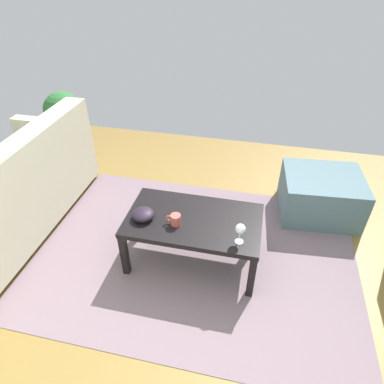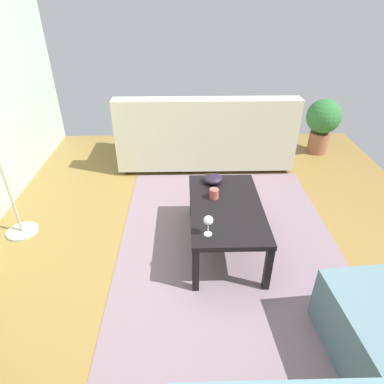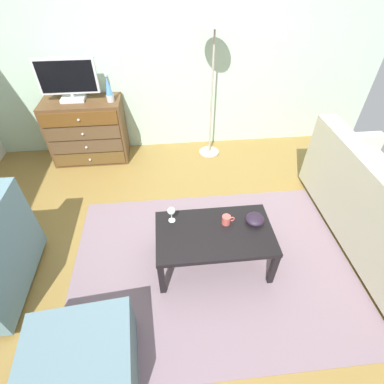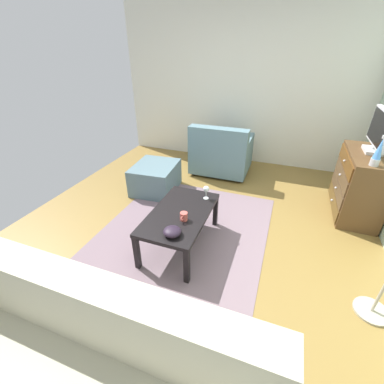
{
  "view_description": "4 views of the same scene",
  "coord_description": "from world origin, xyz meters",
  "px_view_note": "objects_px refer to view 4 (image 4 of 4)",
  "views": [
    {
      "loc": [
        -0.2,
        1.73,
        2.1
      ],
      "look_at": [
        0.19,
        -0.02,
        0.77
      ],
      "focal_mm": 31.72,
      "sensor_mm": 36.0,
      "label": 1
    },
    {
      "loc": [
        -2.0,
        0.17,
        1.93
      ],
      "look_at": [
        -0.1,
        0.13,
        0.75
      ],
      "focal_mm": 31.08,
      "sensor_mm": 36.0,
      "label": 2
    },
    {
      "loc": [
        -0.15,
        -1.73,
        2.32
      ],
      "look_at": [
        0.03,
        0.06,
        0.72
      ],
      "focal_mm": 26.77,
      "sensor_mm": 36.0,
      "label": 3
    },
    {
      "loc": [
        2.27,
        0.75,
        1.96
      ],
      "look_at": [
        0.12,
        -0.05,
        0.65
      ],
      "focal_mm": 24.14,
      "sensor_mm": 36.0,
      "label": 4
    }
  ],
  "objects_px": {
    "tv": "(379,131)",
    "coffee_table": "(180,216)",
    "lava_lamp": "(378,153)",
    "bowl_decorative": "(172,232)",
    "armchair": "(221,153)",
    "dresser": "(359,184)",
    "ottoman": "(156,178)",
    "mug": "(184,216)",
    "wine_glass": "(206,189)"
  },
  "relations": [
    {
      "from": "tv",
      "to": "bowl_decorative",
      "type": "xyz_separation_m",
      "value": [
        1.83,
        -1.83,
        -0.62
      ]
    },
    {
      "from": "coffee_table",
      "to": "ottoman",
      "type": "height_order",
      "value": "coffee_table"
    },
    {
      "from": "wine_glass",
      "to": "mug",
      "type": "bearing_deg",
      "value": -9.58
    },
    {
      "from": "tv",
      "to": "ottoman",
      "type": "bearing_deg",
      "value": -81.0
    },
    {
      "from": "coffee_table",
      "to": "armchair",
      "type": "bearing_deg",
      "value": -177.8
    },
    {
      "from": "tv",
      "to": "armchair",
      "type": "bearing_deg",
      "value": -104.57
    },
    {
      "from": "dresser",
      "to": "mug",
      "type": "distance_m",
      "value": 2.34
    },
    {
      "from": "tv",
      "to": "wine_glass",
      "type": "distance_m",
      "value": 2.13
    },
    {
      "from": "armchair",
      "to": "ottoman",
      "type": "distance_m",
      "value": 1.23
    },
    {
      "from": "coffee_table",
      "to": "mug",
      "type": "height_order",
      "value": "mug"
    },
    {
      "from": "lava_lamp",
      "to": "mug",
      "type": "xyz_separation_m",
      "value": [
        1.12,
        -1.75,
        -0.5
      ]
    },
    {
      "from": "mug",
      "to": "bowl_decorative",
      "type": "distance_m",
      "value": 0.25
    },
    {
      "from": "lava_lamp",
      "to": "ottoman",
      "type": "relative_size",
      "value": 0.47
    },
    {
      "from": "tv",
      "to": "armchair",
      "type": "height_order",
      "value": "tv"
    },
    {
      "from": "bowl_decorative",
      "to": "ottoman",
      "type": "bearing_deg",
      "value": -146.69
    },
    {
      "from": "lava_lamp",
      "to": "bowl_decorative",
      "type": "bearing_deg",
      "value": -52.06
    },
    {
      "from": "bowl_decorative",
      "to": "wine_glass",
      "type": "bearing_deg",
      "value": 172.82
    },
    {
      "from": "dresser",
      "to": "tv",
      "type": "height_order",
      "value": "tv"
    },
    {
      "from": "dresser",
      "to": "mug",
      "type": "height_order",
      "value": "dresser"
    },
    {
      "from": "coffee_table",
      "to": "armchair",
      "type": "relative_size",
      "value": 1.08
    },
    {
      "from": "dresser",
      "to": "bowl_decorative",
      "type": "height_order",
      "value": "dresser"
    },
    {
      "from": "mug",
      "to": "bowl_decorative",
      "type": "bearing_deg",
      "value": -2.55
    },
    {
      "from": "wine_glass",
      "to": "bowl_decorative",
      "type": "relative_size",
      "value": 0.93
    },
    {
      "from": "armchair",
      "to": "bowl_decorative",
      "type": "bearing_deg",
      "value": 3.78
    },
    {
      "from": "dresser",
      "to": "bowl_decorative",
      "type": "relative_size",
      "value": 5.71
    },
    {
      "from": "mug",
      "to": "lava_lamp",
      "type": "bearing_deg",
      "value": 122.64
    },
    {
      "from": "lava_lamp",
      "to": "ottoman",
      "type": "bearing_deg",
      "value": -90.47
    },
    {
      "from": "dresser",
      "to": "lava_lamp",
      "type": "height_order",
      "value": "lava_lamp"
    },
    {
      "from": "tv",
      "to": "coffee_table",
      "type": "xyz_separation_m",
      "value": [
        1.46,
        -1.91,
        -0.71
      ]
    },
    {
      "from": "coffee_table",
      "to": "lava_lamp",
      "type": "bearing_deg",
      "value": 118.6
    },
    {
      "from": "coffee_table",
      "to": "ottoman",
      "type": "xyz_separation_m",
      "value": [
        -1.02,
        -0.84,
        -0.17
      ]
    },
    {
      "from": "coffee_table",
      "to": "bowl_decorative",
      "type": "height_order",
      "value": "bowl_decorative"
    },
    {
      "from": "wine_glass",
      "to": "ottoman",
      "type": "distance_m",
      "value": 1.25
    },
    {
      "from": "dresser",
      "to": "coffee_table",
      "type": "bearing_deg",
      "value": -53.67
    },
    {
      "from": "dresser",
      "to": "ottoman",
      "type": "bearing_deg",
      "value": -82.46
    },
    {
      "from": "dresser",
      "to": "tv",
      "type": "distance_m",
      "value": 0.68
    },
    {
      "from": "bowl_decorative",
      "to": "armchair",
      "type": "distance_m",
      "value": 2.35
    },
    {
      "from": "lava_lamp",
      "to": "bowl_decorative",
      "type": "distance_m",
      "value": 2.29
    },
    {
      "from": "armchair",
      "to": "ottoman",
      "type": "xyz_separation_m",
      "value": [
        0.95,
        -0.76,
        -0.15
      ]
    },
    {
      "from": "mug",
      "to": "armchair",
      "type": "distance_m",
      "value": 2.1
    },
    {
      "from": "mug",
      "to": "armchair",
      "type": "height_order",
      "value": "armchair"
    },
    {
      "from": "coffee_table",
      "to": "armchair",
      "type": "height_order",
      "value": "armchair"
    },
    {
      "from": "ottoman",
      "to": "lava_lamp",
      "type": "bearing_deg",
      "value": 89.53
    },
    {
      "from": "tv",
      "to": "armchair",
      "type": "distance_m",
      "value": 2.18
    },
    {
      "from": "mug",
      "to": "bowl_decorative",
      "type": "relative_size",
      "value": 0.68
    },
    {
      "from": "wine_glass",
      "to": "mug",
      "type": "height_order",
      "value": "wine_glass"
    },
    {
      "from": "dresser",
      "to": "tv",
      "type": "relative_size",
      "value": 1.41
    },
    {
      "from": "dresser",
      "to": "mug",
      "type": "relative_size",
      "value": 8.45
    },
    {
      "from": "tv",
      "to": "mug",
      "type": "distance_m",
      "value": 2.48
    },
    {
      "from": "ottoman",
      "to": "coffee_table",
      "type": "bearing_deg",
      "value": 39.24
    }
  ]
}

